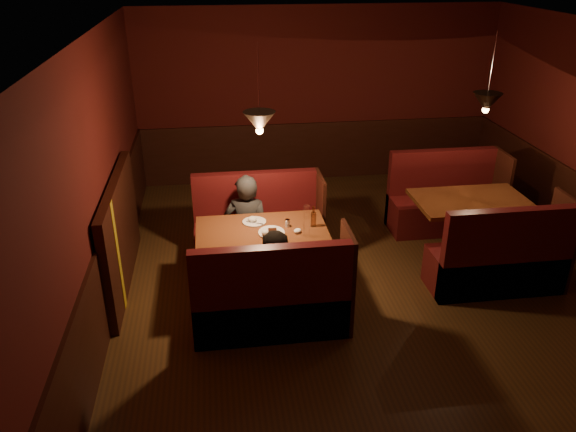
{
  "coord_description": "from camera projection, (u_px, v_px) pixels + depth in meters",
  "views": [
    {
      "loc": [
        -1.76,
        -5.67,
        3.67
      ],
      "look_at": [
        -0.99,
        -0.01,
        0.95
      ],
      "focal_mm": 35.0,
      "sensor_mm": 36.0,
      "label": 1
    }
  ],
  "objects": [
    {
      "name": "main_table",
      "position": [
        264.0,
        244.0,
        6.44
      ],
      "size": [
        1.49,
        0.9,
        1.04
      ],
      "color": "#582D12",
      "rests_on": "ground"
    },
    {
      "name": "second_bench_near",
      "position": [
        500.0,
        263.0,
        6.54
      ],
      "size": [
        1.58,
        0.59,
        1.13
      ],
      "color": "#4A1111",
      "rests_on": "ground"
    },
    {
      "name": "diner_a",
      "position": [
        247.0,
        208.0,
        6.91
      ],
      "size": [
        0.64,
        0.48,
        1.57
      ],
      "primitive_type": "imported",
      "rotation": [
        0.0,
        0.0,
        2.94
      ],
      "color": "black",
      "rests_on": "ground"
    },
    {
      "name": "second_bench_far",
      "position": [
        444.0,
        204.0,
        8.06
      ],
      "size": [
        1.58,
        0.59,
        1.13
      ],
      "color": "#4A1111",
      "rests_on": "ground"
    },
    {
      "name": "diner_b",
      "position": [
        279.0,
        266.0,
        5.77
      ],
      "size": [
        0.84,
        0.74,
        1.45
      ],
      "primitive_type": "imported",
      "rotation": [
        0.0,
        0.0,
        0.31
      ],
      "color": "black",
      "rests_on": "ground"
    },
    {
      "name": "main_bench_near",
      "position": [
        273.0,
        304.0,
        5.79
      ],
      "size": [
        1.63,
        0.58,
        1.11
      ],
      "color": "#4A1111",
      "rests_on": "ground"
    },
    {
      "name": "room",
      "position": [
        349.0,
        202.0,
        6.42
      ],
      "size": [
        6.02,
        7.02,
        2.92
      ],
      "color": "#442D18",
      "rests_on": "ground"
    },
    {
      "name": "second_table",
      "position": [
        469.0,
        214.0,
        7.19
      ],
      "size": [
        1.43,
        0.91,
        0.81
      ],
      "color": "#582D12",
      "rests_on": "ground"
    },
    {
      "name": "main_bench_far",
      "position": [
        259.0,
        231.0,
        7.3
      ],
      "size": [
        1.63,
        0.58,
        1.11
      ],
      "color": "#4A1111",
      "rests_on": "ground"
    }
  ]
}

